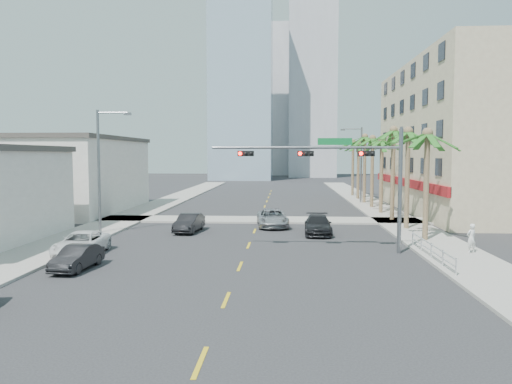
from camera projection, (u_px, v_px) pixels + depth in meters
ground at (232, 287)px, 21.87m from camera, size 260.00×260.00×0.00m
sidewalk_right at (403, 224)px, 41.05m from camera, size 4.00×120.00×0.15m
sidewalk_left at (117, 222)px, 42.49m from camera, size 4.00×120.00×0.15m
sidewalk_cross at (259, 220)px, 43.76m from camera, size 80.00×4.00×0.15m
building_right at (483, 138)px, 49.84m from camera, size 15.25×28.00×15.00m
building_left_far at (71, 176)px, 50.64m from camera, size 11.00×18.00×7.20m
tower_far_left at (242, 76)px, 115.11m from camera, size 14.00×14.00×48.00m
tower_far_right at (312, 61)px, 128.57m from camera, size 12.00×12.00×60.00m
tower_far_center at (268, 102)px, 144.90m from camera, size 16.00×16.00×42.00m
traffic_signal_mast at (345, 167)px, 29.05m from camera, size 11.12×0.54×7.20m
palm_tree_0 at (428, 135)px, 32.58m from camera, size 4.80×4.80×7.80m
palm_tree_1 at (408, 133)px, 37.73m from camera, size 4.80×4.80×8.16m
palm_tree_2 at (394, 131)px, 42.88m from camera, size 4.80×4.80×8.52m
palm_tree_3 at (382, 141)px, 48.11m from camera, size 4.80×4.80×7.80m
palm_tree_4 at (373, 139)px, 53.26m from camera, size 4.80×4.80×8.16m
palm_tree_5 at (365, 138)px, 58.41m from camera, size 4.80×4.80×8.52m
palm_tree_6 at (359, 144)px, 63.64m from camera, size 4.80×4.80×7.80m
palm_tree_7 at (353, 143)px, 68.79m from camera, size 4.80×4.80×8.16m
streetlight_left at (101, 165)px, 36.08m from camera, size 2.55×0.25×9.00m
streetlight_right at (359, 161)px, 58.65m from camera, size 2.55×0.25×9.00m
guardrail at (431, 249)px, 27.17m from camera, size 0.08×8.08×1.00m
car_parked_mid at (77, 258)px, 25.11m from camera, size 1.55×3.78×1.22m
car_parked_far at (81, 244)px, 28.72m from camera, size 2.42×4.91×1.34m
car_lane_left at (189, 223)px, 37.33m from camera, size 1.82×4.23×1.36m
car_lane_center at (272, 218)px, 39.95m from camera, size 2.82×5.29×1.42m
car_lane_right at (318, 225)px, 36.24m from camera, size 2.07×4.79×1.37m
pedestrian at (471, 238)px, 28.61m from camera, size 0.73×0.63×1.69m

